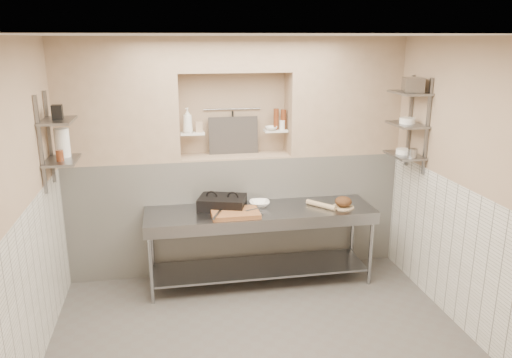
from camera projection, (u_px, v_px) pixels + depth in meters
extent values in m
cube|color=#504B47|center=(262.00, 346.00, 4.75)|extent=(4.00, 3.90, 0.10)
cube|color=silver|center=(263.00, 29.00, 3.96)|extent=(4.00, 3.90, 0.10)
cube|color=tan|center=(12.00, 216.00, 4.00)|extent=(0.10, 3.90, 2.80)
cube|color=tan|center=(475.00, 189.00, 4.71)|extent=(0.10, 3.90, 2.80)
cube|color=tan|center=(232.00, 152.00, 6.25)|extent=(4.00, 0.10, 2.80)
cube|color=tan|center=(341.00, 328.00, 2.46)|extent=(4.00, 0.10, 2.80)
cube|color=silver|center=(236.00, 211.00, 6.20)|extent=(4.00, 0.40, 1.40)
cube|color=tan|center=(235.00, 156.00, 6.01)|extent=(1.30, 0.40, 0.02)
cube|color=tan|center=(117.00, 101.00, 5.59)|extent=(1.35, 0.40, 1.40)
cube|color=tan|center=(342.00, 96.00, 6.05)|extent=(1.35, 0.40, 1.40)
cube|color=tan|center=(234.00, 54.00, 5.68)|extent=(1.30, 0.40, 0.40)
cube|color=silver|center=(31.00, 294.00, 4.20)|extent=(0.02, 3.90, 1.40)
cube|color=silver|center=(461.00, 258.00, 4.89)|extent=(0.02, 3.90, 1.40)
cube|color=white|center=(192.00, 133.00, 5.84)|extent=(0.28, 0.16, 0.02)
cube|color=white|center=(276.00, 131.00, 6.02)|extent=(0.28, 0.16, 0.02)
cylinder|color=gray|center=(232.00, 109.00, 6.02)|extent=(0.70, 0.02, 0.02)
cylinder|color=black|center=(233.00, 123.00, 6.05)|extent=(0.02, 0.02, 0.30)
cube|color=#383330|center=(233.00, 135.00, 6.04)|extent=(0.60, 0.08, 0.45)
cube|color=slate|center=(50.00, 137.00, 5.09)|extent=(0.03, 0.03, 0.95)
cube|color=slate|center=(41.00, 145.00, 4.71)|extent=(0.03, 0.03, 0.95)
cube|color=slate|center=(62.00, 160.00, 4.98)|extent=(0.30, 0.50, 0.02)
cube|color=slate|center=(58.00, 121.00, 4.87)|extent=(0.30, 0.50, 0.03)
cube|color=slate|center=(410.00, 121.00, 5.76)|extent=(0.03, 0.03, 1.05)
cube|color=slate|center=(427.00, 127.00, 5.38)|extent=(0.03, 0.03, 1.05)
cube|color=slate|center=(404.00, 155.00, 5.64)|extent=(0.30, 0.50, 0.02)
cube|color=slate|center=(407.00, 125.00, 5.54)|extent=(0.30, 0.50, 0.02)
cube|color=slate|center=(410.00, 93.00, 5.45)|extent=(0.30, 0.50, 0.03)
cube|color=gray|center=(260.00, 211.00, 5.67)|extent=(2.60, 0.70, 0.04)
cube|color=gray|center=(260.00, 267.00, 5.86)|extent=(2.45, 0.60, 0.03)
cube|color=gray|center=(266.00, 226.00, 5.37)|extent=(2.60, 0.02, 0.12)
cylinder|color=gray|center=(151.00, 267.00, 5.30)|extent=(0.04, 0.04, 0.86)
cylinder|color=gray|center=(152.00, 246.00, 5.85)|extent=(0.04, 0.04, 0.86)
cylinder|color=gray|center=(371.00, 250.00, 5.73)|extent=(0.04, 0.04, 0.86)
cylinder|color=gray|center=(352.00, 231.00, 6.28)|extent=(0.04, 0.04, 0.86)
cube|color=black|center=(222.00, 205.00, 5.68)|extent=(0.60, 0.51, 0.09)
cube|color=black|center=(222.00, 199.00, 5.66)|extent=(0.60, 0.51, 0.05)
cube|color=brown|center=(235.00, 213.00, 5.48)|extent=(0.52, 0.37, 0.05)
cube|color=gray|center=(256.00, 209.00, 5.54)|extent=(0.25, 0.13, 0.01)
cylinder|color=gray|center=(217.00, 214.00, 5.34)|extent=(0.13, 0.28, 0.03)
imported|color=white|center=(260.00, 203.00, 5.78)|extent=(0.26, 0.26, 0.06)
cylinder|color=tan|center=(321.00, 205.00, 5.73)|extent=(0.29, 0.33, 0.06)
cylinder|color=tan|center=(343.00, 207.00, 5.73)|extent=(0.25, 0.25, 0.01)
ellipsoid|color=#4C2D19|center=(343.00, 202.00, 5.71)|extent=(0.19, 0.19, 0.12)
imported|color=white|center=(188.00, 120.00, 5.77)|extent=(0.15, 0.15, 0.29)
cube|color=tan|center=(199.00, 127.00, 5.85)|extent=(0.08, 0.08, 0.12)
imported|color=white|center=(271.00, 128.00, 5.96)|extent=(0.15, 0.15, 0.05)
cylinder|color=#5C2A15|center=(283.00, 119.00, 6.01)|extent=(0.07, 0.07, 0.24)
cylinder|color=#5C2A15|center=(276.00, 119.00, 6.00)|extent=(0.06, 0.06, 0.25)
cylinder|color=white|center=(282.00, 125.00, 5.99)|extent=(0.07, 0.07, 0.11)
cylinder|color=white|center=(62.00, 143.00, 5.04)|extent=(0.15, 0.15, 0.29)
cylinder|color=#5C2A15|center=(60.00, 156.00, 4.89)|extent=(0.07, 0.07, 0.11)
cube|color=black|center=(57.00, 112.00, 4.87)|extent=(0.10, 0.10, 0.14)
cylinder|color=white|center=(404.00, 151.00, 5.65)|extent=(0.18, 0.18, 0.05)
cylinder|color=gray|center=(412.00, 153.00, 5.45)|extent=(0.10, 0.10, 0.10)
cylinder|color=white|center=(407.00, 121.00, 5.53)|extent=(0.17, 0.17, 0.06)
cube|color=gray|center=(413.00, 85.00, 5.36)|extent=(0.26, 0.29, 0.16)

